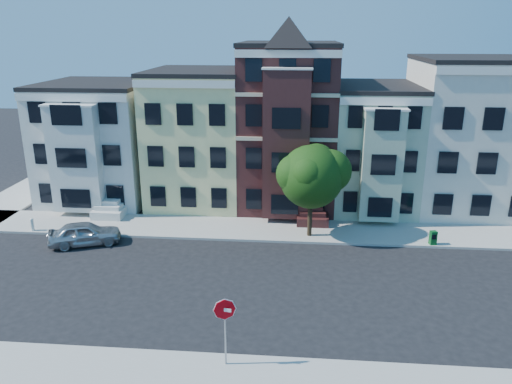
# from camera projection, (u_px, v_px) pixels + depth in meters

# --- Properties ---
(ground) EXTENTS (120.00, 120.00, 0.00)m
(ground) POSITION_uv_depth(u_px,v_px,m) (279.00, 289.00, 26.56)
(ground) COLOR black
(far_sidewalk) EXTENTS (60.00, 4.00, 0.15)m
(far_sidewalk) POSITION_uv_depth(u_px,v_px,m) (284.00, 230.00, 34.12)
(far_sidewalk) COLOR #9E9B93
(far_sidewalk) RESTS_ON ground
(house_white) EXTENTS (8.00, 9.00, 9.00)m
(house_white) POSITION_uv_depth(u_px,v_px,m) (101.00, 142.00, 40.14)
(house_white) COLOR silver
(house_white) RESTS_ON ground
(house_yellow) EXTENTS (7.00, 9.00, 10.00)m
(house_yellow) POSITION_uv_depth(u_px,v_px,m) (199.00, 138.00, 39.33)
(house_yellow) COLOR #F1E796
(house_yellow) RESTS_ON ground
(house_brown) EXTENTS (7.00, 9.00, 12.00)m
(house_brown) POSITION_uv_depth(u_px,v_px,m) (288.00, 127.00, 38.44)
(house_brown) COLOR #3C1918
(house_brown) RESTS_ON ground
(house_green) EXTENTS (6.00, 9.00, 9.00)m
(house_green) POSITION_uv_depth(u_px,v_px,m) (372.00, 148.00, 38.37)
(house_green) COLOR #A7B89B
(house_green) RESTS_ON ground
(house_cream) EXTENTS (8.00, 9.00, 11.00)m
(house_cream) POSITION_uv_depth(u_px,v_px,m) (467.00, 136.00, 37.48)
(house_cream) COLOR beige
(house_cream) RESTS_ON ground
(street_tree) EXTENTS (6.60, 6.60, 7.53)m
(street_tree) POSITION_uv_depth(u_px,v_px,m) (311.00, 181.00, 31.93)
(street_tree) COLOR #1F4712
(street_tree) RESTS_ON far_sidewalk
(parked_car) EXTENTS (4.78, 3.21, 1.51)m
(parked_car) POSITION_uv_depth(u_px,v_px,m) (85.00, 233.00, 31.82)
(parked_car) COLOR #B1B5B8
(parked_car) RESTS_ON ground
(newspaper_box) EXTENTS (0.46, 0.43, 0.89)m
(newspaper_box) POSITION_uv_depth(u_px,v_px,m) (433.00, 238.00, 31.56)
(newspaper_box) COLOR #0E5821
(newspaper_box) RESTS_ON far_sidewalk
(fire_hydrant) EXTENTS (0.26, 0.26, 0.70)m
(fire_hydrant) POSITION_uv_depth(u_px,v_px,m) (32.00, 226.00, 33.78)
(fire_hydrant) COLOR white
(fire_hydrant) RESTS_ON far_sidewalk
(stop_sign) EXTENTS (0.94, 0.24, 3.39)m
(stop_sign) POSITION_uv_depth(u_px,v_px,m) (225.00, 328.00, 19.83)
(stop_sign) COLOR #BC0009
(stop_sign) RESTS_ON near_sidewalk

